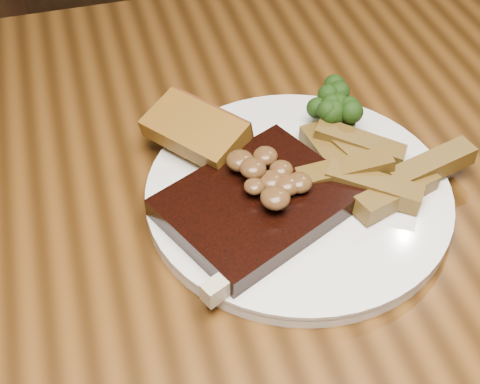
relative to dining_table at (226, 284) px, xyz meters
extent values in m
cube|color=#502F10|center=(0.00, 0.00, 0.07)|extent=(1.60, 0.90, 0.04)
cube|color=black|center=(0.05, 0.79, -0.27)|extent=(0.46, 0.46, 0.04)
cylinder|color=black|center=(0.24, 0.90, -0.47)|extent=(0.04, 0.04, 0.37)
cylinder|color=black|center=(-0.06, 0.98, -0.47)|extent=(0.04, 0.04, 0.37)
cylinder|color=black|center=(0.16, 0.61, -0.47)|extent=(0.04, 0.04, 0.37)
cylinder|color=black|center=(-0.13, 0.68, -0.47)|extent=(0.04, 0.04, 0.37)
cube|color=black|center=(0.01, 0.63, -0.05)|extent=(0.38, 0.12, 0.40)
cylinder|color=white|center=(0.08, 0.02, 0.10)|extent=(0.33, 0.33, 0.01)
cube|color=black|center=(0.03, 0.00, 0.12)|extent=(0.21, 0.19, 0.02)
cube|color=#B8AC8F|center=(0.03, -0.06, 0.11)|extent=(0.15, 0.08, 0.02)
cube|color=brown|center=(0.00, 0.10, 0.12)|extent=(0.11, 0.12, 0.02)
camera|label=1|loc=(-0.10, -0.42, 0.58)|focal=50.00mm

